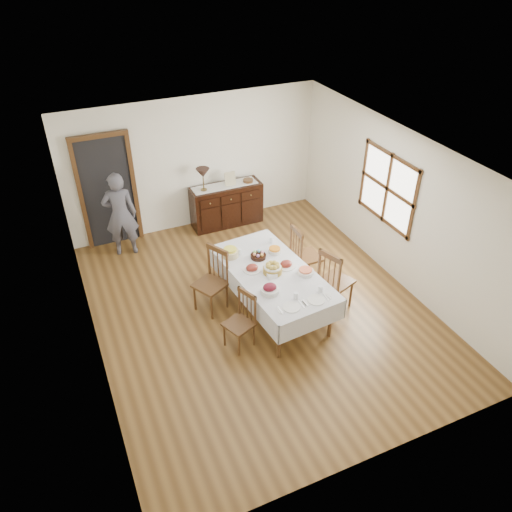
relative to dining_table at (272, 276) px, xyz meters
name	(u,v)px	position (x,y,z in m)	size (l,w,h in m)	color
ground	(259,308)	(-0.17, 0.13, -0.67)	(6.00, 6.00, 0.00)	brown
room_shell	(238,209)	(-0.32, 0.55, 0.97)	(5.02, 6.02, 2.65)	silver
dining_table	(272,276)	(0.00, 0.00, 0.00)	(1.33, 2.32, 0.76)	silver
chair_left_near	(241,320)	(-0.73, -0.51, -0.21)	(0.49, 0.49, 0.90)	#4E3119
chair_left_far	(212,280)	(-0.82, 0.45, -0.13)	(0.60, 0.60, 1.07)	#4E3119
chair_right_near	(334,279)	(0.91, -0.33, -0.11)	(0.59, 0.59, 1.10)	#4E3119
chair_right_far	(303,254)	(0.82, 0.50, -0.13)	(0.45, 0.45, 1.07)	#4E3119
sideboard	(226,205)	(0.34, 2.84, -0.24)	(1.42, 0.52, 0.85)	black
person	(120,212)	(-1.78, 2.61, 0.19)	(0.54, 0.35, 1.73)	#4E4E5A
bread_basket	(273,268)	(-0.01, -0.03, 0.17)	(0.29, 0.29, 0.17)	olive
egg_basket	(258,256)	(-0.04, 0.42, 0.13)	(0.25, 0.25, 0.11)	black
ham_platter_a	(252,268)	(-0.27, 0.16, 0.12)	(0.28, 0.28, 0.11)	silver
ham_platter_b	(286,264)	(0.25, 0.04, 0.12)	(0.30, 0.30, 0.11)	silver
beet_bowl	(270,289)	(-0.26, -0.46, 0.15)	(0.27, 0.27, 0.15)	silver
carrot_bowl	(275,250)	(0.25, 0.45, 0.13)	(0.20, 0.20, 0.09)	silver
pineapple_bowl	(230,253)	(-0.43, 0.64, 0.16)	(0.27, 0.27, 0.15)	#CAB985
casserole_dish	(305,271)	(0.43, -0.25, 0.13)	(0.25, 0.25, 0.08)	silver
butter_dish	(272,276)	(-0.07, -0.14, 0.13)	(0.15, 0.10, 0.07)	silver
setting_left	(293,303)	(-0.08, -0.82, 0.11)	(0.43, 0.31, 0.10)	silver
setting_right	(317,296)	(0.31, -0.83, 0.11)	(0.43, 0.31, 0.10)	silver
glass_far_a	(239,252)	(-0.28, 0.64, 0.14)	(0.06, 0.06, 0.09)	white
glass_far_b	(271,240)	(0.34, 0.74, 0.14)	(0.07, 0.07, 0.10)	white
runner	(225,185)	(0.32, 2.86, 0.19)	(1.30, 0.35, 0.01)	silver
table_lamp	(203,174)	(-0.12, 2.82, 0.54)	(0.26, 0.26, 0.46)	brown
picture_frame	(230,179)	(0.43, 2.82, 0.32)	(0.22, 0.08, 0.28)	tan
deco_bowl	(248,181)	(0.81, 2.82, 0.21)	(0.20, 0.20, 0.06)	#4E3119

